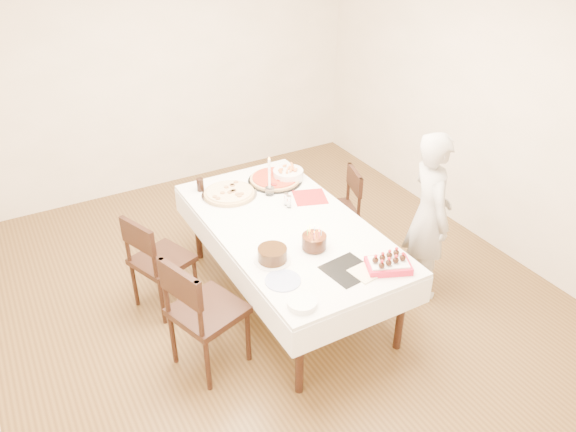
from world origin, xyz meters
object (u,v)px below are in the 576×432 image
chair_left_dessert (208,311)px  person (429,216)px  birthday_cake (314,238)px  chair_left_savory (162,260)px  pizza_white (229,193)px  chair_right_savory (335,211)px  layer_cake (272,255)px  strawberry_box (388,264)px  pizza_pepperoni (275,179)px  taper_candle (269,176)px  cola_glass (200,185)px  pasta_bowl (288,175)px  dining_table (288,262)px

chair_left_dessert → person: bearing=159.5°
chair_left_dessert → birthday_cake: size_ratio=5.28×
birthday_cake → chair_left_savory: bearing=138.2°
person → pizza_white: size_ratio=3.05×
chair_right_savory → layer_cake: 1.43m
chair_left_savory → pizza_white: chair_left_savory is taller
chair_left_dessert → strawberry_box: chair_left_dessert is taller
pizza_pepperoni → taper_candle: (-0.16, -0.20, 0.16)m
chair_right_savory → cola_glass: size_ratio=7.20×
chair_left_dessert → pasta_bowl: (1.24, 1.04, 0.31)m
pizza_white → pizza_pepperoni: size_ratio=0.98×
layer_cake → strawberry_box: (0.67, -0.49, -0.02)m
dining_table → pizza_white: 0.80m
chair_right_savory → pasta_bowl: pasta_bowl is taller
layer_cake → strawberry_box: layer_cake is taller
chair_left_dessert → person: (1.95, -0.08, 0.25)m
dining_table → pizza_pepperoni: pizza_pepperoni is taller
person → pizza_pepperoni: bearing=55.5°
pizza_pepperoni → birthday_cake: 1.13m
person → layer_cake: person is taller
dining_table → chair_right_savory: size_ratio=2.56×
cola_glass → layer_cake: bearing=-87.4°
taper_candle → birthday_cake: (-0.10, -0.90, -0.09)m
chair_left_savory → layer_cake: bearing=104.9°
pasta_bowl → birthday_cake: size_ratio=1.49×
pizza_white → chair_left_savory: bearing=-163.0°
pizza_white → pasta_bowl: size_ratio=1.76×
dining_table → pasta_bowl: (0.38, 0.67, 0.43)m
cola_glass → layer_cake: (0.06, -1.25, -0.00)m
chair_right_savory → birthday_cake: size_ratio=4.53×
birthday_cake → strawberry_box: size_ratio=0.60×
chair_left_savory → strawberry_box: chair_left_savory is taller
chair_left_savory → layer_cake: 1.07m
pizza_pepperoni → pasta_bowl: (0.12, -0.03, 0.03)m
dining_table → chair_left_dessert: chair_left_dessert is taller
layer_cake → strawberry_box: 0.83m
pizza_white → dining_table: bearing=-72.3°
chair_left_dessert → strawberry_box: (1.19, -0.50, 0.30)m
chair_left_savory → taper_candle: bearing=162.6°
layer_cake → taper_candle: bearing=63.3°
pizza_pepperoni → pasta_bowl: size_ratio=1.80×
pasta_bowl → birthday_cake: bearing=-109.6°
chair_left_dessert → pizza_white: size_ratio=2.01×
pizza_pepperoni → layer_cake: bearing=-119.1°
pasta_bowl → birthday_cake: 1.13m
taper_candle → cola_glass: (-0.50, 0.36, -0.13)m
dining_table → chair_right_savory: 0.88m
dining_table → chair_right_savory: (0.76, 0.45, 0.04)m
pasta_bowl → chair_left_dessert: bearing=-140.2°
birthday_cake → chair_right_savory: bearing=47.7°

